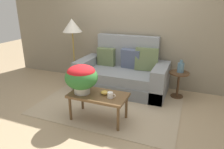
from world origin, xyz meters
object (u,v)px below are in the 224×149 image
coffee_table (98,97)px  coffee_mug (110,95)px  floor_lamp (72,29)px  snack_bowl (104,92)px  side_table (179,80)px  couch (123,75)px  potted_plant (81,77)px  table_vase (181,67)px

coffee_table → coffee_mug: 0.26m
floor_lamp → snack_bowl: bearing=-43.9°
side_table → snack_bowl: side_table is taller
coffee_table → floor_lamp: floor_lamp is taller
couch → potted_plant: couch is taller
floor_lamp → coffee_mug: (1.49, -1.38, -0.76)m
side_table → snack_bowl: size_ratio=4.30×
coffee_mug → floor_lamp: bearing=137.2°
couch → floor_lamp: 1.53m
couch → coffee_table: size_ratio=2.04×
couch → potted_plant: bearing=-99.6°
floor_lamp → coffee_mug: floor_lamp is taller
coffee_mug → table_vase: bearing=57.5°
snack_bowl → potted_plant: bearing=-168.3°
couch → side_table: 1.16m
coffee_table → potted_plant: potted_plant is taller
coffee_mug → table_vase: 1.70m
side_table → potted_plant: (-1.39, -1.41, 0.37)m
potted_plant → coffee_table: bearing=10.5°
table_vase → potted_plant: bearing=-134.6°
coffee_table → coffee_mug: bearing=-12.3°
side_table → floor_lamp: size_ratio=0.36×
couch → snack_bowl: (0.13, -1.29, 0.15)m
couch → potted_plant: size_ratio=3.65×
coffee_table → table_vase: table_vase is taller
side_table → floor_lamp: floor_lamp is taller
coffee_table → coffee_mug: coffee_mug is taller
potted_plant → snack_bowl: 0.44m
potted_plant → coffee_mug: bearing=-0.2°
potted_plant → floor_lamp: bearing=125.8°
coffee_table → snack_bowl: bearing=15.0°
side_table → table_vase: (0.01, 0.02, 0.27)m
floor_lamp → coffee_table: bearing=-46.6°
potted_plant → snack_bowl: potted_plant is taller
coffee_table → side_table: bearing=50.3°
side_table → coffee_mug: 1.68m
side_table → potted_plant: bearing=-134.6°
potted_plant → coffee_mug: 0.55m
side_table → coffee_mug: size_ratio=4.05×
side_table → table_vase: table_vase is taller
table_vase → side_table: bearing=-129.9°
side_table → snack_bowl: 1.69m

